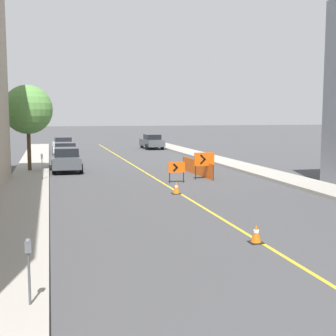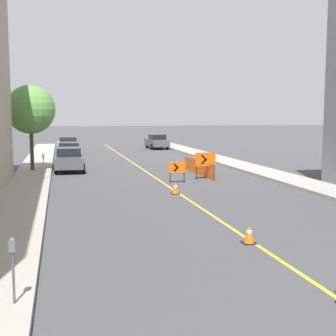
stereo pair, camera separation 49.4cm
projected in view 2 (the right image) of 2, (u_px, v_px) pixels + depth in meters
lane_stripe at (148, 173)px, 30.11m from camera, size 0.12×58.97×0.01m
sidewalk_left at (33, 175)px, 28.49m from camera, size 2.19×58.97×0.18m
sidewalk_right at (252, 169)px, 31.72m from camera, size 2.19×58.97×0.18m
traffic_cone_second at (249, 234)px, 13.73m from camera, size 0.39×0.39×0.55m
traffic_cone_third at (175, 188)px, 22.27m from camera, size 0.41×0.41×0.56m
arrow_barricade_primary at (177, 168)px, 25.78m from camera, size 0.94×0.12×1.16m
arrow_barricade_secondary at (205, 160)px, 27.15m from camera, size 1.25×0.15×1.56m
safety_mesh_fence at (199, 167)px, 29.26m from camera, size 0.24×5.59×0.92m
parked_car_curb_near at (69, 159)px, 31.00m from camera, size 1.94×4.34×1.59m
parked_car_curb_mid at (69, 152)px, 36.61m from camera, size 1.93×4.30×1.59m
parked_car_curb_far at (68, 145)px, 45.36m from camera, size 1.98×4.37×1.59m
parked_car_opposite_side at (157, 142)px, 51.10m from camera, size 2.03×4.39×1.59m
parking_meter_near_curb at (13, 257)px, 8.86m from camera, size 0.12×0.11×1.29m
parking_meter_far_curb at (43, 161)px, 26.09m from camera, size 0.12×0.11×1.44m
street_tree_left_near at (31, 110)px, 29.98m from camera, size 3.13×3.13×5.47m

